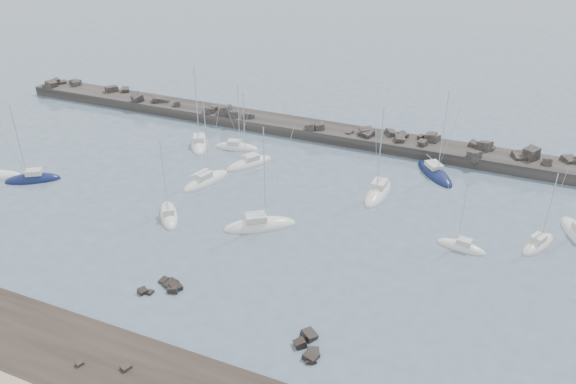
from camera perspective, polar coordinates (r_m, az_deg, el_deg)
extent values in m
plane|color=#495E73|center=(68.35, -5.76, -6.27)|extent=(400.00, 400.00, 0.00)
cube|color=black|center=(55.57, -16.14, -16.72)|extent=(1.02, 1.05, 0.35)
cube|color=black|center=(57.22, -20.42, -16.01)|extent=(0.75, 0.79, 0.31)
cube|color=black|center=(64.53, -11.72, -9.32)|extent=(1.85, 1.87, 1.45)
cube|color=black|center=(64.00, -13.87, -9.98)|extent=(0.89, 0.85, 0.75)
cube|color=black|center=(63.57, -11.53, -9.67)|extent=(1.49, 1.48, 1.01)
cube|color=black|center=(64.11, -14.56, -9.79)|extent=(1.28, 1.18, 0.94)
cube|color=black|center=(63.78, -11.33, -9.46)|extent=(1.75, 1.68, 0.75)
cube|color=black|center=(65.16, -12.43, -8.88)|extent=(1.23, 1.29, 1.02)
cube|color=black|center=(56.17, 1.26, -15.30)|extent=(1.69, 1.53, 1.38)
cube|color=black|center=(56.92, 2.16, -14.33)|extent=(1.95, 1.83, 1.11)
cube|color=black|center=(55.41, 2.56, -16.10)|extent=(1.54, 1.47, 1.11)
cube|color=black|center=(55.15, 2.31, -16.57)|extent=(1.64, 1.61, 1.34)
cube|color=black|center=(54.94, 2.32, -16.69)|extent=(1.45, 1.50, 0.90)
cube|color=#282524|center=(101.27, 0.67, 6.27)|extent=(115.00, 6.00, 3.20)
cube|color=#282524|center=(97.60, 2.31, 6.63)|extent=(1.92, 1.63, 1.53)
cube|color=#282524|center=(96.06, 27.20, 2.59)|extent=(1.45, 1.18, 1.48)
cube|color=#282524|center=(113.49, -13.08, 9.01)|extent=(3.01, 2.80, 2.03)
cube|color=#282524|center=(102.60, -4.09, 7.68)|extent=(2.03, 2.16, 1.46)
cube|color=#282524|center=(96.31, 19.64, 4.33)|extent=(1.95, 1.99, 1.31)
cube|color=#282524|center=(102.87, -3.80, 7.55)|extent=(1.11, 1.28, 1.06)
cube|color=#282524|center=(110.36, -11.18, 8.72)|extent=(1.80, 1.61, 1.51)
cube|color=#282524|center=(97.02, 10.41, 5.76)|extent=(2.76, 2.75, 1.85)
cube|color=#282524|center=(103.22, -5.56, 7.82)|extent=(2.31, 2.49, 1.74)
cube|color=#282524|center=(130.98, -22.48, 10.20)|extent=(2.56, 2.51, 1.91)
cube|color=#282524|center=(94.30, 23.49, 3.57)|extent=(2.79, 2.87, 2.24)
cube|color=#282524|center=(128.67, -22.91, 9.95)|extent=(2.34, 2.27, 2.14)
cube|color=#282524|center=(107.53, -7.32, 8.40)|extent=(2.46, 2.60, 1.33)
cube|color=#282524|center=(93.93, 13.53, 4.74)|extent=(1.80, 1.80, 1.70)
cube|color=#282524|center=(96.36, 13.35, 5.40)|extent=(1.37, 1.34, 1.16)
cube|color=#282524|center=(104.54, -6.37, 8.20)|extent=(2.88, 2.34, 2.24)
cube|color=#282524|center=(107.08, -7.70, 8.27)|extent=(1.89, 1.79, 1.47)
cube|color=#282524|center=(102.83, -3.91, 7.48)|extent=(2.22, 2.18, 1.55)
cube|color=#282524|center=(96.08, 18.42, 4.47)|extent=(2.35, 1.96, 1.73)
cube|color=#282524|center=(96.03, 14.63, 5.29)|extent=(2.17, 2.24, 1.57)
cube|color=#282524|center=(96.79, 6.25, 5.87)|extent=(1.87, 1.73, 1.36)
cube|color=#282524|center=(96.45, 7.95, 5.96)|extent=(2.83, 2.70, 1.98)
cube|color=#282524|center=(95.20, 19.37, 4.37)|extent=(2.79, 2.65, 2.17)
cube|color=#282524|center=(94.24, 22.38, 3.33)|extent=(2.61, 2.87, 1.60)
cube|color=#282524|center=(95.85, 8.02, 5.82)|extent=(2.66, 2.74, 2.08)
cube|color=#282524|center=(96.35, 14.30, 5.36)|extent=(2.01, 2.39, 1.95)
cube|color=#282524|center=(129.18, -20.77, 10.34)|extent=(2.06, 1.96, 1.45)
cube|color=#282524|center=(105.81, -8.02, 8.14)|extent=(2.43, 2.65, 1.79)
cube|color=#282524|center=(120.73, -16.17, 9.83)|extent=(2.22, 2.15, 1.77)
cube|color=#282524|center=(96.47, 26.62, 2.81)|extent=(3.18, 3.01, 1.98)
cube|color=#282524|center=(95.72, 19.83, 4.12)|extent=(1.68, 1.80, 1.44)
cube|color=#282524|center=(92.01, 18.40, 3.44)|extent=(2.56, 2.53, 1.99)
cube|color=#282524|center=(121.71, -17.49, 9.89)|extent=(2.95, 3.04, 1.53)
cube|color=#282524|center=(96.45, 11.56, 5.61)|extent=(2.17, 2.15, 1.43)
cube|color=#282524|center=(114.50, -15.07, 9.21)|extent=(2.58, 2.88, 2.29)
cube|color=#282524|center=(94.73, 11.22, 5.15)|extent=(2.20, 2.20, 2.00)
cube|color=#282524|center=(97.88, 3.19, 6.65)|extent=(2.35, 2.33, 1.35)
cube|color=#282524|center=(130.60, -21.91, 10.23)|extent=(2.17, 2.18, 1.10)
cube|color=#282524|center=(129.55, -23.42, 9.70)|extent=(1.82, 2.05, 1.57)
cube|color=#282524|center=(93.61, 24.85, 2.72)|extent=(1.42, 1.51, 1.66)
cube|color=#282524|center=(127.87, -20.71, 10.21)|extent=(2.08, 2.25, 1.36)
cube|color=#282524|center=(113.34, -12.46, 8.88)|extent=(2.48, 2.49, 1.72)
ellipsoid|color=silver|center=(97.36, -8.97, 4.83)|extent=(6.89, 9.29, 2.35)
cube|color=silver|center=(96.40, -9.04, 5.47)|extent=(2.84, 3.11, 0.76)
cylinder|color=silver|center=(95.40, -9.29, 8.92)|extent=(0.13, 0.13, 12.25)
cylinder|color=silver|center=(95.54, -9.09, 5.71)|extent=(1.87, 3.22, 0.11)
ellipsoid|color=#101A45|center=(92.53, -24.48, 1.09)|extent=(8.09, 6.50, 2.28)
cube|color=silver|center=(91.85, -24.41, 1.87)|extent=(2.77, 2.59, 0.79)
cylinder|color=silver|center=(90.18, -25.70, 4.65)|extent=(0.14, 0.14, 10.86)
cylinder|color=silver|center=(91.40, -24.17, 2.32)|extent=(2.75, 1.86, 0.11)
ellipsoid|color=silver|center=(84.70, -8.33, 1.04)|extent=(5.05, 8.95, 2.24)
cube|color=silver|center=(83.85, -8.61, 1.74)|extent=(2.35, 2.79, 0.73)
cylinder|color=silver|center=(82.21, -8.31, 5.36)|extent=(0.13, 0.13, 11.54)
cylinder|color=silver|center=(83.20, -8.95, 2.01)|extent=(1.11, 3.30, 0.10)
ellipsoid|color=silver|center=(95.09, -5.24, 4.47)|extent=(7.88, 3.79, 1.91)
cube|color=silver|center=(94.74, -5.49, 5.10)|extent=(2.38, 1.91, 0.60)
cylinder|color=silver|center=(92.64, -5.04, 7.78)|extent=(0.10, 0.10, 10.21)
cylinder|color=silver|center=(94.67, -5.82, 5.44)|extent=(2.98, 0.68, 0.09)
ellipsoid|color=silver|center=(76.92, -12.01, -2.40)|extent=(6.33, 7.15, 2.06)
cube|color=silver|center=(75.98, -12.08, -1.75)|extent=(2.43, 2.52, 0.71)
cylinder|color=silver|center=(74.64, -12.50, 1.64)|extent=(0.12, 0.12, 9.89)
cylinder|color=silver|center=(75.20, -12.10, -1.51)|extent=(1.90, 2.36, 0.10)
ellipsoid|color=silver|center=(81.65, 9.11, -0.15)|extent=(3.13, 9.20, 2.40)
cube|color=silver|center=(81.37, 9.28, 0.86)|extent=(1.92, 2.61, 0.79)
cylinder|color=silver|center=(77.81, 9.36, 4.23)|extent=(0.14, 0.14, 12.30)
cylinder|color=silver|center=(81.58, 9.45, 1.51)|extent=(0.24, 3.65, 0.11)
ellipsoid|color=silver|center=(73.11, -2.88, -3.52)|extent=(9.44, 7.84, 2.46)
cube|color=silver|center=(72.29, -3.28, -2.60)|extent=(3.27, 3.08, 0.80)
cylinder|color=silver|center=(69.51, -2.41, 1.72)|extent=(0.14, 0.14, 12.78)
cylinder|color=silver|center=(71.82, -3.81, -2.15)|extent=(3.17, 2.27, 0.11)
ellipsoid|color=#101A45|center=(88.87, 14.66, 1.76)|extent=(8.14, 9.15, 2.29)
cube|color=silver|center=(88.65, 14.62, 2.66)|extent=(3.12, 3.24, 0.70)
cylinder|color=silver|center=(85.30, 15.50, 5.91)|extent=(0.12, 0.12, 12.68)
cylinder|color=silver|center=(88.89, 14.47, 3.21)|extent=(2.42, 3.00, 0.10)
ellipsoid|color=silver|center=(72.18, 17.14, -5.43)|extent=(6.23, 2.59, 1.72)
cube|color=silver|center=(71.58, 17.49, -4.80)|extent=(1.83, 1.41, 0.60)
cylinder|color=silver|center=(69.75, 17.33, -2.05)|extent=(0.10, 0.10, 8.17)
cylinder|color=silver|center=(71.22, 17.89, -4.51)|extent=(2.41, 0.38, 0.09)
ellipsoid|color=silver|center=(75.96, 24.04, -4.97)|extent=(4.70, 6.85, 1.96)
cube|color=silver|center=(75.09, 24.11, -4.31)|extent=(2.00, 2.25, 0.70)
cylinder|color=silver|center=(73.81, 25.04, -1.38)|extent=(0.12, 0.12, 8.93)
cylinder|color=silver|center=(74.39, 24.05, -4.03)|extent=(1.23, 2.43, 0.10)
ellipsoid|color=silver|center=(89.25, -3.95, 2.82)|extent=(6.45, 8.29, 2.08)
cube|color=silver|center=(88.92, -3.75, 3.59)|extent=(2.60, 2.81, 0.66)
cylinder|color=silver|center=(86.32, -4.47, 6.53)|extent=(0.11, 0.11, 11.04)
cylinder|color=silver|center=(88.93, -3.45, 4.04)|extent=(1.80, 2.83, 0.09)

